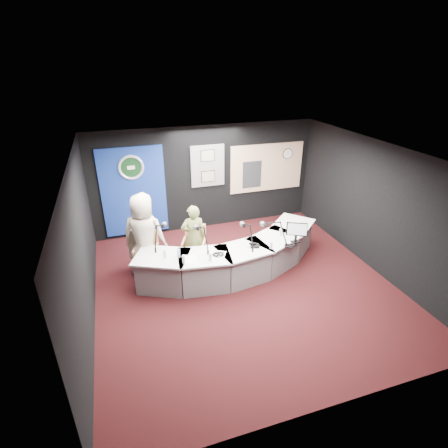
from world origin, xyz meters
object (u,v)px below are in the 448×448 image
object	(u,v)px
person_man	(144,235)
person_woman	(194,237)
armchair_right	(194,245)
broadcast_desk	(234,257)
armchair_left	(147,256)

from	to	relation	value
person_man	person_woman	distance (m)	1.08
armchair_right	person_man	size ratio (longest dim) A/B	0.56
broadcast_desk	armchair_left	distance (m)	1.91
broadcast_desk	armchair_right	distance (m)	0.95
person_woman	armchair_left	bearing A→B (deg)	4.07
person_woman	broadcast_desk	bearing A→B (deg)	150.57
armchair_left	armchair_right	distance (m)	1.07
broadcast_desk	person_woman	bearing A→B (deg)	144.96
armchair_right	person_man	xyz separation A→B (m)	(-1.06, 0.03, 0.41)
armchair_right	person_woman	bearing A→B (deg)	0.00
armchair_right	person_woman	size ratio (longest dim) A/B	0.70
broadcast_desk	person_man	bearing A→B (deg)	162.80
armchair_right	broadcast_desk	bearing A→B (deg)	-11.30
broadcast_desk	person_man	xyz separation A→B (m)	(-1.83, 0.57, 0.56)
broadcast_desk	armchair_right	world-z (taller)	armchair_right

